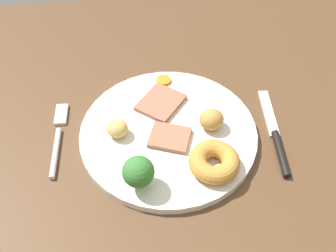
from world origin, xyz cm
name	(u,v)px	position (x,y,z in cm)	size (l,w,h in cm)	color
dining_table	(167,135)	(0.00, 0.00, 1.80)	(120.00, 84.00, 3.60)	brown
dinner_plate	(168,133)	(-0.05, -1.53, 4.30)	(28.53, 28.53, 1.40)	silver
meat_slice_main	(167,138)	(-0.41, -3.41, 5.40)	(6.13, 5.03, 0.80)	#9E664C
meat_slice_under	(161,103)	(-0.63, 4.35, 5.40)	(7.29, 6.15, 0.80)	#9E664C
yorkshire_pudding	(214,162)	(5.80, -9.42, 6.35)	(7.55, 7.55, 2.69)	#C68938
roast_potato_left	(117,128)	(-8.06, -1.49, 6.42)	(3.44, 3.24, 2.84)	#D8B260
roast_potato_right	(212,120)	(6.91, -1.58, 6.71)	(3.64, 3.90, 3.41)	#BC8C42
carrot_coin_front	(164,80)	(0.50, 10.11, 5.25)	(2.62, 2.62, 0.50)	orange
broccoli_floret	(138,172)	(-5.25, -11.25, 8.19)	(4.50, 4.50, 5.54)	#8CB766
fork	(58,136)	(-17.84, 0.12, 3.99)	(2.15, 15.29, 0.90)	silver
knife	(276,137)	(17.20, -4.28, 4.05)	(3.09, 18.56, 1.20)	black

